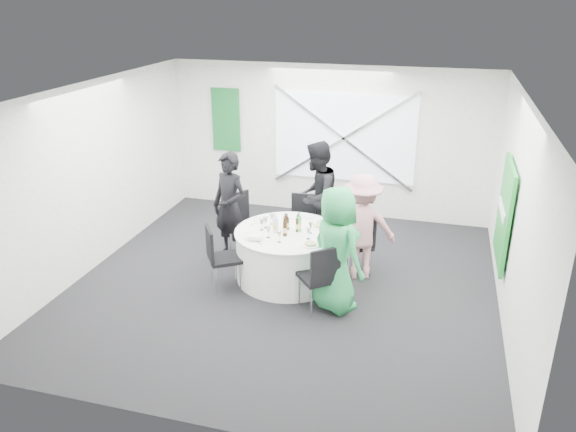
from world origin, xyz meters
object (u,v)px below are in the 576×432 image
(banquet_table, at_px, (288,255))
(clear_water_bottle, at_px, (275,225))
(chair_front_right, at_px, (321,274))
(person_man_back, at_px, (316,197))
(person_woman_pink, at_px, (361,227))
(chair_back_right, at_px, (363,239))
(green_water_bottle, at_px, (299,224))
(chair_back, at_px, (302,218))
(chair_front_left, at_px, (219,253))
(chair_back_left, at_px, (242,219))
(person_woman_green, at_px, (336,250))
(person_man_back_left, at_px, (230,207))

(banquet_table, height_order, clear_water_bottle, clear_water_bottle)
(chair_front_right, bearing_deg, person_man_back, -114.99)
(person_woman_pink, bearing_deg, chair_back_right, -112.51)
(person_man_back, xyz_separation_m, person_woman_pink, (0.86, -0.80, -0.11))
(chair_back_right, relative_size, person_man_back, 0.50)
(green_water_bottle, height_order, clear_water_bottle, green_water_bottle)
(chair_back, xyz_separation_m, chair_front_left, (-0.81, -1.62, 0.01))
(chair_back_right, bearing_deg, chair_back_left, -120.06)
(person_woman_green, distance_m, green_water_bottle, 0.96)
(chair_back_right, xyz_separation_m, clear_water_bottle, (-1.19, -0.60, 0.34))
(person_woman_green, height_order, green_water_bottle, person_woman_green)
(person_man_back, bearing_deg, person_woman_green, 28.53)
(chair_back_left, bearing_deg, chair_back, -30.89)
(chair_front_left, distance_m, person_woman_pink, 2.11)
(chair_front_left, xyz_separation_m, person_woman_pink, (1.88, 0.92, 0.24))
(person_woman_pink, bearing_deg, person_woman_green, 60.36)
(person_woman_pink, xyz_separation_m, green_water_bottle, (-0.87, -0.31, 0.08))
(chair_front_left, bearing_deg, banquet_table, -90.00)
(person_woman_pink, xyz_separation_m, clear_water_bottle, (-1.18, -0.44, 0.07))
(chair_front_left, bearing_deg, chair_front_right, -132.41)
(chair_front_right, distance_m, person_man_back, 2.05)
(chair_back, height_order, chair_back_right, chair_back)
(banquet_table, xyz_separation_m, person_man_back_left, (-1.07, 0.44, 0.49))
(chair_back_right, distance_m, person_woman_pink, 0.31)
(chair_back, distance_m, clear_water_bottle, 1.18)
(banquet_table, bearing_deg, person_woman_pink, 19.13)
(chair_back_left, relative_size, green_water_bottle, 3.42)
(banquet_table, xyz_separation_m, chair_back, (-0.05, 1.05, 0.17))
(chair_back, height_order, person_woman_pink, person_woman_pink)
(banquet_table, distance_m, clear_water_bottle, 0.53)
(chair_back_right, bearing_deg, person_man_back, -152.89)
(person_woman_pink, relative_size, clear_water_bottle, 5.59)
(person_woman_green, bearing_deg, chair_back_left, 1.73)
(chair_front_left, bearing_deg, chair_back_right, -93.62)
(banquet_table, relative_size, person_man_back_left, 0.90)
(chair_front_left, bearing_deg, chair_back_left, -29.86)
(person_man_back_left, relative_size, green_water_bottle, 5.84)
(banquet_table, bearing_deg, person_man_back, 82.17)
(person_man_back, height_order, person_woman_pink, person_man_back)
(chair_front_left, relative_size, person_woman_pink, 0.60)
(chair_front_right, bearing_deg, person_woman_pink, -146.21)
(chair_back_right, bearing_deg, banquet_table, -90.00)
(chair_front_left, bearing_deg, green_water_bottle, -92.34)
(chair_front_right, xyz_separation_m, clear_water_bottle, (-0.84, 0.73, 0.29))
(person_man_back, bearing_deg, chair_front_left, -22.81)
(chair_back_right, height_order, person_woman_pink, person_woman_pink)
(chair_front_left, height_order, person_woman_pink, person_woman_pink)
(chair_back, bearing_deg, person_woman_pink, -35.83)
(chair_back_left, distance_m, chair_back_right, 1.97)
(chair_back, distance_m, chair_back_left, 0.98)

